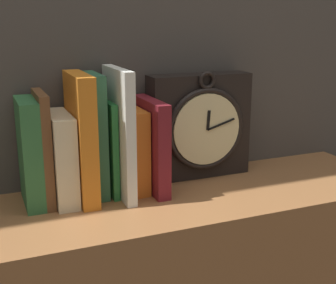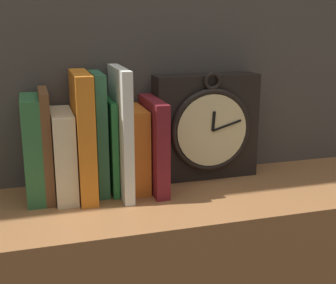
{
  "view_description": "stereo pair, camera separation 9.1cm",
  "coord_description": "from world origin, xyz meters",
  "px_view_note": "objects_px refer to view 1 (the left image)",
  "views": [
    {
      "loc": [
        -0.33,
        -0.81,
        1.23
      ],
      "look_at": [
        0.0,
        0.0,
        0.99
      ],
      "focal_mm": 50.0,
      "sensor_mm": 36.0,
      "label": 1
    },
    {
      "loc": [
        -0.25,
        -0.84,
        1.23
      ],
      "look_at": [
        0.0,
        0.0,
        0.99
      ],
      "focal_mm": 50.0,
      "sensor_mm": 36.0,
      "label": 2
    }
  ],
  "objects_px": {
    "book_slot0_green": "(30,153)",
    "book_slot1_brown": "(43,148)",
    "book_slot6_white": "(119,133)",
    "book_slot7_orange": "(132,149)",
    "book_slot3_orange": "(81,138)",
    "book_slot5_green": "(108,147)",
    "clock": "(200,126)",
    "book_slot4_green": "(96,135)",
    "book_slot8_maroon": "(151,145)",
    "book_slot2_cream": "(61,158)"
  },
  "relations": [
    {
      "from": "book_slot1_brown",
      "to": "book_slot7_orange",
      "type": "relative_size",
      "value": 1.26
    },
    {
      "from": "book_slot1_brown",
      "to": "book_slot3_orange",
      "type": "bearing_deg",
      "value": -9.19
    },
    {
      "from": "book_slot0_green",
      "to": "clock",
      "type": "bearing_deg",
      "value": 3.98
    },
    {
      "from": "book_slot0_green",
      "to": "book_slot2_cream",
      "type": "bearing_deg",
      "value": -6.63
    },
    {
      "from": "book_slot6_white",
      "to": "book_slot7_orange",
      "type": "xyz_separation_m",
      "value": [
        0.03,
        0.02,
        -0.04
      ]
    },
    {
      "from": "book_slot3_orange",
      "to": "book_slot7_orange",
      "type": "height_order",
      "value": "book_slot3_orange"
    },
    {
      "from": "clock",
      "to": "book_slot0_green",
      "type": "relative_size",
      "value": 1.18
    },
    {
      "from": "book_slot5_green",
      "to": "book_slot4_green",
      "type": "bearing_deg",
      "value": 173.27
    },
    {
      "from": "clock",
      "to": "book_slot8_maroon",
      "type": "height_order",
      "value": "clock"
    },
    {
      "from": "book_slot0_green",
      "to": "book_slot6_white",
      "type": "relative_size",
      "value": 0.8
    },
    {
      "from": "book_slot5_green",
      "to": "book_slot7_orange",
      "type": "relative_size",
      "value": 1.11
    },
    {
      "from": "book_slot7_orange",
      "to": "book_slot8_maroon",
      "type": "distance_m",
      "value": 0.04
    },
    {
      "from": "book_slot0_green",
      "to": "book_slot4_green",
      "type": "relative_size",
      "value": 0.83
    },
    {
      "from": "book_slot0_green",
      "to": "book_slot5_green",
      "type": "bearing_deg",
      "value": 1.11
    },
    {
      "from": "book_slot1_brown",
      "to": "book_slot5_green",
      "type": "height_order",
      "value": "book_slot1_brown"
    },
    {
      "from": "book_slot2_cream",
      "to": "book_slot7_orange",
      "type": "distance_m",
      "value": 0.15
    },
    {
      "from": "book_slot1_brown",
      "to": "book_slot6_white",
      "type": "height_order",
      "value": "book_slot6_white"
    },
    {
      "from": "clock",
      "to": "book_slot1_brown",
      "type": "xyz_separation_m",
      "value": [
        -0.34,
        -0.03,
        -0.01
      ]
    },
    {
      "from": "book_slot0_green",
      "to": "book_slot4_green",
      "type": "height_order",
      "value": "book_slot4_green"
    },
    {
      "from": "clock",
      "to": "book_slot2_cream",
      "type": "xyz_separation_m",
      "value": [
        -0.31,
        -0.03,
        -0.03
      ]
    },
    {
      "from": "book_slot1_brown",
      "to": "book_slot3_orange",
      "type": "distance_m",
      "value": 0.07
    },
    {
      "from": "book_slot1_brown",
      "to": "book_slot5_green",
      "type": "xyz_separation_m",
      "value": [
        0.13,
        0.0,
        -0.01
      ]
    },
    {
      "from": "book_slot1_brown",
      "to": "book_slot7_orange",
      "type": "bearing_deg",
      "value": 0.51
    },
    {
      "from": "book_slot6_white",
      "to": "book_slot5_green",
      "type": "bearing_deg",
      "value": 131.97
    },
    {
      "from": "book_slot4_green",
      "to": "book_slot8_maroon",
      "type": "xyz_separation_m",
      "value": [
        0.11,
        -0.02,
        -0.03
      ]
    },
    {
      "from": "book_slot5_green",
      "to": "book_slot7_orange",
      "type": "xyz_separation_m",
      "value": [
        0.05,
        -0.0,
        -0.01
      ]
    },
    {
      "from": "book_slot3_orange",
      "to": "book_slot6_white",
      "type": "bearing_deg",
      "value": -4.36
    },
    {
      "from": "book_slot3_orange",
      "to": "book_slot7_orange",
      "type": "distance_m",
      "value": 0.11
    },
    {
      "from": "book_slot1_brown",
      "to": "book_slot8_maroon",
      "type": "relative_size",
      "value": 1.13
    },
    {
      "from": "book_slot2_cream",
      "to": "book_slot6_white",
      "type": "bearing_deg",
      "value": -5.32
    },
    {
      "from": "book_slot5_green",
      "to": "book_slot6_white",
      "type": "xyz_separation_m",
      "value": [
        0.02,
        -0.02,
        0.03
      ]
    },
    {
      "from": "book_slot6_white",
      "to": "book_slot7_orange",
      "type": "height_order",
      "value": "book_slot6_white"
    },
    {
      "from": "book_slot4_green",
      "to": "book_slot7_orange",
      "type": "bearing_deg",
      "value": -3.31
    },
    {
      "from": "book_slot0_green",
      "to": "book_slot4_green",
      "type": "xyz_separation_m",
      "value": [
        0.13,
        0.01,
        0.02
      ]
    },
    {
      "from": "book_slot5_green",
      "to": "book_slot6_white",
      "type": "relative_size",
      "value": 0.75
    },
    {
      "from": "book_slot0_green",
      "to": "book_slot1_brown",
      "type": "relative_size",
      "value": 0.94
    },
    {
      "from": "clock",
      "to": "book_slot2_cream",
      "type": "relative_size",
      "value": 1.38
    },
    {
      "from": "book_slot7_orange",
      "to": "book_slot8_maroon",
      "type": "xyz_separation_m",
      "value": [
        0.04,
        -0.02,
        0.01
      ]
    },
    {
      "from": "book_slot1_brown",
      "to": "book_slot3_orange",
      "type": "height_order",
      "value": "book_slot3_orange"
    },
    {
      "from": "clock",
      "to": "book_slot3_orange",
      "type": "height_order",
      "value": "book_slot3_orange"
    },
    {
      "from": "book_slot3_orange",
      "to": "book_slot5_green",
      "type": "distance_m",
      "value": 0.06
    },
    {
      "from": "book_slot2_cream",
      "to": "book_slot5_green",
      "type": "relative_size",
      "value": 0.91
    },
    {
      "from": "book_slot5_green",
      "to": "book_slot7_orange",
      "type": "height_order",
      "value": "book_slot5_green"
    },
    {
      "from": "book_slot6_white",
      "to": "book_slot8_maroon",
      "type": "relative_size",
      "value": 1.35
    },
    {
      "from": "clock",
      "to": "book_slot7_orange",
      "type": "height_order",
      "value": "clock"
    },
    {
      "from": "book_slot1_brown",
      "to": "book_slot8_maroon",
      "type": "xyz_separation_m",
      "value": [
        0.21,
        -0.01,
        -0.01
      ]
    },
    {
      "from": "book_slot4_green",
      "to": "book_slot8_maroon",
      "type": "relative_size",
      "value": 1.29
    },
    {
      "from": "clock",
      "to": "book_slot6_white",
      "type": "bearing_deg",
      "value": -167.79
    },
    {
      "from": "book_slot3_orange",
      "to": "book_slot0_green",
      "type": "bearing_deg",
      "value": 173.17
    },
    {
      "from": "book_slot1_brown",
      "to": "clock",
      "type": "bearing_deg",
      "value": 4.3
    }
  ]
}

